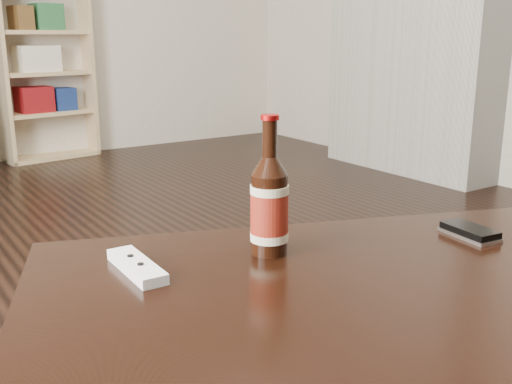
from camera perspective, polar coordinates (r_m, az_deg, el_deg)
floor at (r=1.82m, az=-9.32°, el=-14.37°), size 5.00×6.00×0.01m
bookshelf at (r=4.58m, az=-19.83°, el=10.93°), size 0.69×0.39×1.21m
coffee_table at (r=1.05m, az=14.66°, el=-11.93°), size 1.45×1.14×0.48m
beer_bottle at (r=1.11m, az=1.28°, el=-1.35°), size 0.09×0.09×0.26m
phone at (r=1.30m, az=19.70°, el=-3.60°), size 0.07×0.12×0.02m
remote at (r=1.07m, az=-11.30°, el=-6.95°), size 0.05×0.17×0.02m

